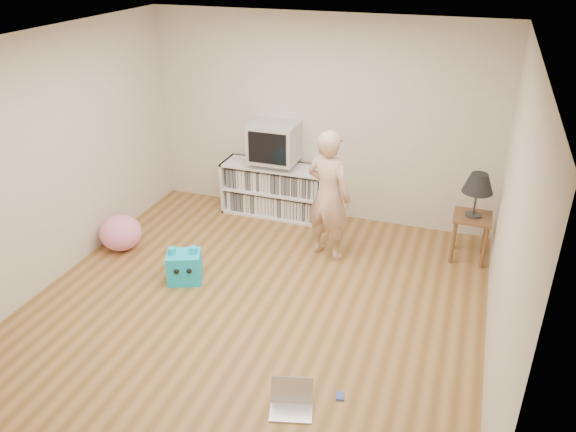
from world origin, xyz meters
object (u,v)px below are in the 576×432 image
Objects in this scene: laptop at (291,401)px; table_lamp at (478,184)px; media_unit at (275,189)px; side_table at (471,226)px; dvd_deck at (275,163)px; plush_blue at (184,267)px; person at (328,195)px; crt_tv at (274,142)px; plush_pink at (121,233)px.

table_lamp is at bearing 52.39° from laptop.
side_table is at bearing -8.67° from media_unit.
table_lamp is at bearing -8.67° from media_unit.
table_lamp is 3.23m from laptop.
dvd_deck is at bearing 97.30° from laptop.
person is at bearing 15.96° from plush_blue.
dvd_deck is 1.26m from person.
crt_tv is 2.56m from table_lamp.
crt_tv is at bearing 56.45° from plush_blue.
dvd_deck is 1.99m from plush_blue.
media_unit is 2.07m from plush_pink.
laptop is at bearing -67.70° from media_unit.
dvd_deck reaches higher than media_unit.
plush_blue is (-0.35, -1.88, -0.84)m from crt_tv.
crt_tv is 1.09× the size of side_table.
person is (0.95, -0.82, -0.25)m from crt_tv.
table_lamp is 1.65m from person.
media_unit is 3.54× the size of laptop.
person is 3.11× the size of plush_pink.
crt_tv is at bearing -21.28° from person.
laptop is 0.90× the size of plush_blue.
side_table is 1.68m from person.
crt_tv reaches higher than media_unit.
person reaches higher than table_lamp.
laptop is (-1.19, -2.87, -0.35)m from side_table.
laptop is at bearing -112.50° from side_table.
person is (-1.57, -0.46, 0.35)m from side_table.
media_unit is 3.54m from laptop.
dvd_deck reaches higher than plush_blue.
crt_tv is 1.52× the size of laptop.
media_unit is 2.72× the size of table_lamp.
laptop is 0.80× the size of plush_pink.
dvd_deck is 3.57m from laptop.
plush_pink reaches higher than plush_blue.
table_lamp reaches higher than media_unit.
dvd_deck is 2.12m from plush_pink.
side_table is 0.53m from table_lamp.
dvd_deck is at bearing 171.67° from table_lamp.
laptop is 2.18m from plush_blue.
laptop is at bearing -112.50° from table_lamp.
media_unit is 2.56m from side_table.
side_table is at bearing 0.00° from table_lamp.
table_lamp is 4.16m from plush_pink.
side_table is at bearing 15.94° from plush_pink.
side_table is 4.10m from plush_pink.
person reaches higher than media_unit.
side_table is 1.07× the size of table_lamp.
media_unit is 2.33× the size of crt_tv.
plush_blue is at bearing -100.69° from crt_tv.
table_lamp reaches higher than plush_pink.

